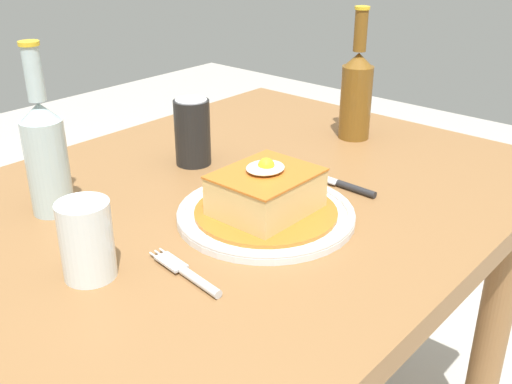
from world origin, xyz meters
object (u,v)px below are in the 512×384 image
main_plate (266,214)px  drinking_glass (87,245)px  fork (190,275)px  knife (344,185)px  beer_bottle_clear (46,152)px  beer_bottle_amber (356,91)px  soda_can (192,132)px

main_plate → drinking_glass: bearing=165.8°
fork → drinking_glass: size_ratio=1.35×
fork → knife: size_ratio=0.86×
main_plate → beer_bottle_clear: size_ratio=1.03×
beer_bottle_amber → drinking_glass: beer_bottle_amber is taller
knife → beer_bottle_amber: bearing=29.8°
knife → soda_can: size_ratio=1.33×
knife → soda_can: 0.30m
fork → knife: bearing=1.3°
soda_can → knife: bearing=-72.0°
main_plate → soda_can: soda_can is taller
fork → drinking_glass: bearing=127.1°
main_plate → knife: (0.18, -0.03, -0.00)m
drinking_glass → main_plate: bearing=-14.2°
fork → beer_bottle_clear: bearing=91.1°
soda_can → drinking_glass: (-0.36, -0.18, -0.02)m
drinking_glass → fork: bearing=-52.9°
main_plate → beer_bottle_clear: (-0.20, 0.27, 0.09)m
main_plate → soda_can: (0.09, 0.25, 0.05)m
beer_bottle_amber → drinking_glass: 0.68m
soda_can → drinking_glass: bearing=-153.0°
main_plate → fork: (-0.19, -0.04, -0.00)m
fork → soda_can: 0.40m
knife → beer_bottle_amber: (0.23, 0.13, 0.09)m
beer_bottle_clear → beer_bottle_amber: bearing=-15.3°
beer_bottle_amber → drinking_glass: (-0.68, -0.04, -0.05)m
fork → drinking_glass: drinking_glass is taller
fork → knife: 0.37m
soda_can → beer_bottle_amber: beer_bottle_amber is taller
main_plate → knife: size_ratio=1.65×
main_plate → soda_can: size_ratio=2.21×
knife → beer_bottle_clear: bearing=141.6°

